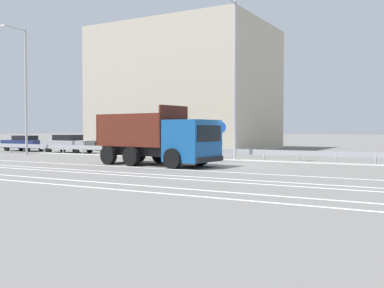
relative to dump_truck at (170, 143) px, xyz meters
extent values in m
plane|color=#605E5B|center=(2.57, 1.82, -1.28)|extent=(320.00, 320.00, 0.00)
cube|color=silver|center=(-0.99, -1.71, -1.27)|extent=(61.37, 0.16, 0.01)
cube|color=silver|center=(-0.99, -4.26, -1.27)|extent=(61.37, 0.16, 0.01)
cube|color=silver|center=(-0.99, -5.24, -1.27)|extent=(61.37, 0.16, 0.01)
cube|color=silver|center=(-0.99, -7.74, -1.27)|extent=(61.37, 0.16, 0.01)
cube|color=silver|center=(-0.99, -9.01, -1.27)|extent=(61.37, 0.16, 0.01)
cube|color=gray|center=(2.57, 3.90, -1.19)|extent=(33.75, 1.10, 0.18)
cube|color=#9EA0A5|center=(2.57, 4.95, -0.66)|extent=(61.37, 0.04, 0.32)
cylinder|color=#ADADB2|center=(-19.43, 4.95, -0.97)|extent=(0.09, 0.09, 0.62)
cylinder|color=#ADADB2|center=(-17.34, 4.95, -0.97)|extent=(0.09, 0.09, 0.62)
cylinder|color=#ADADB2|center=(-15.24, 4.95, -0.97)|extent=(0.09, 0.09, 0.62)
cylinder|color=#ADADB2|center=(-13.14, 4.95, -0.97)|extent=(0.09, 0.09, 0.62)
cylinder|color=#ADADB2|center=(-11.05, 4.95, -0.97)|extent=(0.09, 0.09, 0.62)
cylinder|color=#ADADB2|center=(-8.95, 4.95, -0.97)|extent=(0.09, 0.09, 0.62)
cylinder|color=#ADADB2|center=(-6.86, 4.95, -0.97)|extent=(0.09, 0.09, 0.62)
cylinder|color=#ADADB2|center=(-4.76, 4.95, -0.97)|extent=(0.09, 0.09, 0.62)
cylinder|color=#ADADB2|center=(-2.67, 4.95, -0.97)|extent=(0.09, 0.09, 0.62)
cylinder|color=#ADADB2|center=(-0.57, 4.95, -0.97)|extent=(0.09, 0.09, 0.62)
cylinder|color=#ADADB2|center=(1.52, 4.95, -0.97)|extent=(0.09, 0.09, 0.62)
cylinder|color=#ADADB2|center=(3.62, 4.95, -0.97)|extent=(0.09, 0.09, 0.62)
cylinder|color=#ADADB2|center=(5.71, 4.95, -0.97)|extent=(0.09, 0.09, 0.62)
cylinder|color=#ADADB2|center=(7.81, 4.95, -0.97)|extent=(0.09, 0.09, 0.62)
cylinder|color=#ADADB2|center=(9.90, 4.95, -0.97)|extent=(0.09, 0.09, 0.62)
cube|color=#144C8C|center=(1.50, -0.14, 0.13)|extent=(2.38, 2.74, 2.20)
cube|color=black|center=(2.59, -0.25, 0.52)|extent=(0.24, 2.18, 0.83)
cube|color=black|center=(2.62, -0.25, -0.81)|extent=(0.34, 2.49, 0.24)
cube|color=black|center=(-2.06, 0.20, -0.49)|extent=(5.12, 1.87, 0.53)
cube|color=#511E14|center=(-2.06, 0.20, -0.17)|extent=(5.02, 2.89, 0.12)
cube|color=#511E14|center=(-1.95, 1.36, 0.75)|extent=(4.79, 0.55, 1.70)
cube|color=#511E14|center=(-2.17, -0.97, 0.75)|extent=(4.79, 0.55, 1.70)
cube|color=#511E14|center=(0.28, -0.03, 0.96)|extent=(0.33, 2.44, 2.13)
cube|color=#511E14|center=(-4.40, 0.42, 0.75)|extent=(0.33, 2.44, 1.70)
cylinder|color=black|center=(1.30, 1.13, -0.76)|extent=(1.07, 0.42, 1.04)
cylinder|color=black|center=(1.06, -1.35, -0.76)|extent=(1.07, 0.42, 1.04)
cylinder|color=black|center=(-1.57, 1.40, -0.76)|extent=(1.07, 0.42, 1.04)
cylinder|color=black|center=(-1.80, -1.08, -0.76)|extent=(1.07, 0.42, 1.04)
cylinder|color=black|center=(-3.31, 1.57, -0.76)|extent=(1.07, 0.42, 1.04)
cylinder|color=black|center=(-3.55, -0.91, -0.76)|extent=(1.07, 0.42, 1.04)
cylinder|color=white|center=(1.21, 3.90, -1.10)|extent=(0.16, 0.16, 0.36)
cylinder|color=black|center=(1.21, 3.90, -0.74)|extent=(0.16, 0.16, 0.36)
cylinder|color=white|center=(1.21, 3.90, -0.38)|extent=(0.16, 0.16, 0.36)
cylinder|color=black|center=(1.21, 3.90, -0.03)|extent=(0.16, 0.16, 0.36)
cylinder|color=white|center=(1.21, 3.90, 0.33)|extent=(0.16, 0.16, 0.36)
cylinder|color=#1E4CB2|center=(1.21, 3.90, 0.85)|extent=(0.70, 0.03, 0.70)
cylinder|color=white|center=(1.21, 3.90, 0.85)|extent=(0.75, 0.02, 0.75)
cylinder|color=#ADADB2|center=(-15.92, 3.74, 3.71)|extent=(0.18, 0.18, 9.98)
cylinder|color=#ADADB2|center=(-15.87, 2.66, 8.55)|extent=(0.20, 2.17, 0.10)
cube|color=silver|center=(-15.82, 1.57, 8.47)|extent=(0.71, 0.23, 0.12)
cylinder|color=#ADADB2|center=(2.05, 4.10, 3.59)|extent=(0.18, 0.18, 9.74)
cube|color=navy|center=(-20.83, 7.57, -0.62)|extent=(4.43, 1.69, 0.72)
cube|color=black|center=(-20.70, 7.57, -0.05)|extent=(1.86, 1.48, 0.42)
cylinder|color=black|center=(-22.20, 6.77, -0.98)|extent=(0.60, 0.20, 0.60)
cylinder|color=black|center=(-22.21, 8.37, -0.98)|extent=(0.60, 0.20, 0.60)
cylinder|color=black|center=(-19.46, 6.77, -0.98)|extent=(0.60, 0.20, 0.60)
cylinder|color=black|center=(-19.46, 8.37, -0.98)|extent=(0.60, 0.20, 0.60)
cube|color=#A3A3A8|center=(-14.89, 7.33, -0.59)|extent=(4.92, 2.11, 0.77)
cube|color=black|center=(-15.04, 7.32, 0.03)|extent=(2.12, 1.73, 0.47)
cylinder|color=black|center=(-13.45, 8.28, -0.98)|extent=(0.61, 0.24, 0.60)
cylinder|color=black|center=(-13.35, 6.55, -0.98)|extent=(0.61, 0.24, 0.60)
cylinder|color=black|center=(-16.43, 8.10, -0.98)|extent=(0.61, 0.24, 0.60)
cylinder|color=black|center=(-16.33, 6.37, -0.98)|extent=(0.61, 0.24, 0.60)
cube|color=black|center=(-9.11, 7.63, -0.64)|extent=(4.73, 1.99, 0.68)
cube|color=black|center=(-8.97, 7.63, -0.02)|extent=(2.03, 1.63, 0.56)
cylinder|color=black|center=(-10.50, 6.72, -0.98)|extent=(0.61, 0.23, 0.60)
cylinder|color=black|center=(-10.60, 8.37, -0.98)|extent=(0.61, 0.23, 0.60)
cylinder|color=black|center=(-7.63, 6.89, -0.98)|extent=(0.61, 0.23, 0.60)
cylinder|color=black|center=(-7.72, 8.53, -0.98)|extent=(0.61, 0.23, 0.60)
cube|color=gray|center=(-3.79, 7.11, -0.60)|extent=(3.86, 1.75, 0.75)
cube|color=black|center=(-3.67, 7.11, 0.07)|extent=(1.64, 1.50, 0.59)
cylinder|color=black|center=(-4.95, 6.29, -0.98)|extent=(0.60, 0.21, 0.60)
cylinder|color=black|center=(-4.99, 7.87, -0.98)|extent=(0.60, 0.21, 0.60)
cylinder|color=black|center=(-2.59, 6.35, -0.98)|extent=(0.60, 0.21, 0.60)
cylinder|color=black|center=(-2.62, 7.92, -0.98)|extent=(0.60, 0.21, 0.60)
cube|color=#B7AD99|center=(-10.50, 19.54, 4.90)|extent=(16.81, 12.57, 12.35)
camera|label=1|loc=(13.25, -20.69, 0.73)|focal=42.00mm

